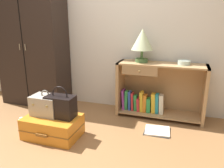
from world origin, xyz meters
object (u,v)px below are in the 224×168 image
table_lamp (142,41)px  bottle (22,125)px  bookshelf (156,92)px  wardrobe (33,45)px  suitcase_large (53,126)px  bowl (184,62)px  open_book_on_floor (157,131)px  train_case (46,105)px  handbag (61,106)px

table_lamp → bottle: (-1.29, -0.97, -0.98)m
bookshelf → wardrobe: bearing=-178.3°
table_lamp → suitcase_large: table_lamp is taller
table_lamp → bowl: bearing=0.1°
bottle → open_book_on_floor: (1.61, 0.50, -0.07)m
bookshelf → table_lamp: bearing=179.9°
suitcase_large → train_case: bearing=157.6°
wardrobe → suitcase_large: (0.87, -0.91, -0.82)m
bookshelf → bottle: 1.82m
wardrobe → bottle: (0.43, -0.91, -0.86)m
table_lamp → bowl: 0.62m
open_book_on_floor → bowl: bearing=63.1°
open_book_on_floor → handbag: bearing=-156.7°
suitcase_large → bottle: size_ratio=3.68×
bottle → suitcase_large: bearing=0.2°
suitcase_large → wardrobe: bearing=133.9°
wardrobe → bookshelf: (1.94, 0.06, -0.58)m
table_lamp → suitcase_large: 1.58m
table_lamp → train_case: size_ratio=1.36×
table_lamp → open_book_on_floor: bearing=-56.0°
suitcase_large → train_case: 0.26m
bowl → suitcase_large: (-1.40, -0.97, -0.67)m
bowl → handbag: bearing=-144.5°
bowl → suitcase_large: bearing=-145.4°
bowl → suitcase_large: 1.83m
train_case → open_book_on_floor: 1.38m
bowl → bottle: bearing=-152.3°
table_lamp → bottle: table_lamp is taller
bowl → open_book_on_floor: bowl is taller
handbag → bottle: (-0.55, -0.04, -0.30)m
bowl → bookshelf: bearing=-179.8°
suitcase_large → open_book_on_floor: size_ratio=1.98×
handbag → bottle: size_ratio=2.13×
handbag → bottle: 0.62m
bottle → bowl: bearing=27.7°
bookshelf → bowl: size_ratio=7.33×
wardrobe → table_lamp: size_ratio=4.21×
bookshelf → train_case: bearing=-141.5°
train_case → suitcase_large: bearing=-22.4°
wardrobe → train_case: size_ratio=5.73×
bookshelf → bowl: bearing=0.2°
bookshelf → table_lamp: table_lamp is taller
suitcase_large → bottle: suitcase_large is taller
handbag → open_book_on_floor: handbag is taller
train_case → open_book_on_floor: (1.26, 0.45, -0.36)m
bowl → handbag: (-1.30, -0.93, -0.42)m
wardrobe → handbag: size_ratio=5.11×
bookshelf → suitcase_large: bookshelf is taller
wardrobe → suitcase_large: 1.50m
table_lamp → handbag: size_ratio=1.21×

